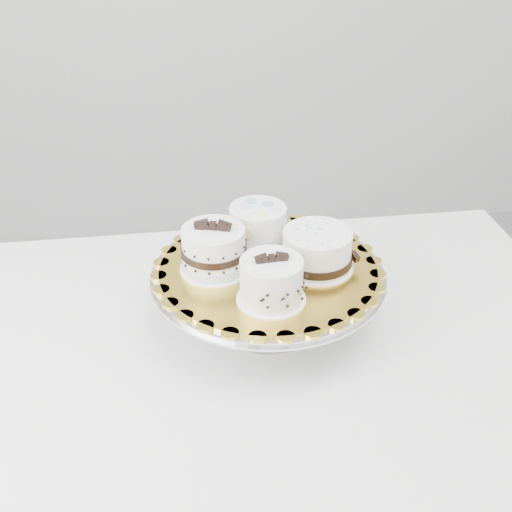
{
  "coord_description": "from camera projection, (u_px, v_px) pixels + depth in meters",
  "views": [
    {
      "loc": [
        0.02,
        -0.84,
        1.47
      ],
      "look_at": [
        0.14,
        0.1,
        0.88
      ],
      "focal_mm": 45.0,
      "sensor_mm": 36.0,
      "label": 1
    }
  ],
  "objects": [
    {
      "name": "cake_banded",
      "position": [
        214.0,
        251.0,
        1.08
      ],
      "size": [
        0.13,
        0.13,
        0.1
      ],
      "rotation": [
        0.0,
        0.0,
        -0.26
      ],
      "color": "white",
      "rests_on": "cake_board"
    },
    {
      "name": "cake_board",
      "position": [
        268.0,
        269.0,
        1.1
      ],
      "size": [
        0.48,
        0.48,
        0.01
      ],
      "primitive_type": "cylinder",
      "rotation": [
        0.0,
        0.0,
        -0.36
      ],
      "color": "gold",
      "rests_on": "cake_stand"
    },
    {
      "name": "cake_stand",
      "position": [
        268.0,
        286.0,
        1.12
      ],
      "size": [
        0.41,
        0.41,
        0.11
      ],
      "color": "gray",
      "rests_on": "table"
    },
    {
      "name": "table",
      "position": [
        258.0,
        372.0,
        1.16
      ],
      "size": [
        1.22,
        0.82,
        0.75
      ],
      "rotation": [
        0.0,
        0.0,
        0.02
      ],
      "color": "silver",
      "rests_on": "floor"
    },
    {
      "name": "cake_dots",
      "position": [
        258.0,
        226.0,
        1.15
      ],
      "size": [
        0.13,
        0.13,
        0.08
      ],
      "rotation": [
        0.0,
        0.0,
        -0.41
      ],
      "color": "white",
      "rests_on": "cake_board"
    },
    {
      "name": "cake_swirl",
      "position": [
        271.0,
        282.0,
        1.0
      ],
      "size": [
        0.11,
        0.11,
        0.09
      ],
      "rotation": [
        0.0,
        0.0,
        0.07
      ],
      "color": "white",
      "rests_on": "cake_board"
    },
    {
      "name": "cake_ribbon",
      "position": [
        318.0,
        251.0,
        1.09
      ],
      "size": [
        0.15,
        0.15,
        0.07
      ],
      "rotation": [
        0.0,
        0.0,
        0.36
      ],
      "color": "white",
      "rests_on": "cake_board"
    }
  ]
}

